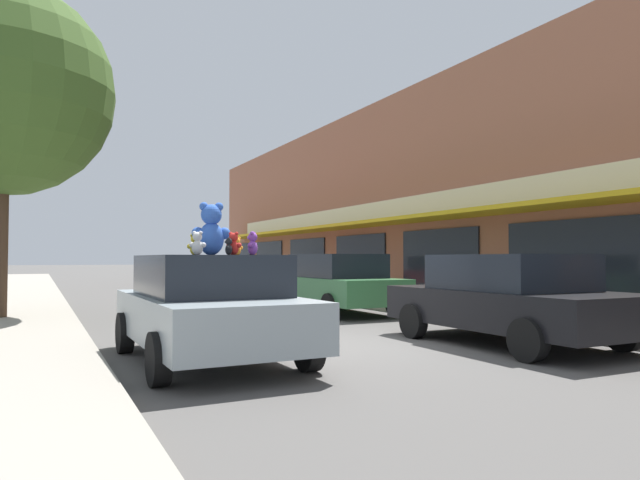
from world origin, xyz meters
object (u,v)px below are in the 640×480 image
object	(u,v)px
teddy_bear_white	(197,244)
parked_car_far_right	(240,275)
plush_art_car	(209,306)
parked_car_far_center	(336,282)
street_tree	(3,89)
teddy_bear_red	(234,244)
teddy_bear_black	(229,247)
teddy_bear_orange	(237,247)
teddy_bear_purple	(253,244)
parked_car_far_left	(510,298)
teddy_bear_giant	(211,230)
teddy_bear_yellow	(195,245)

from	to	relation	value
teddy_bear_white	parked_car_far_right	world-z (taller)	teddy_bear_white
plush_art_car	parked_car_far_right	size ratio (longest dim) A/B	0.98
parked_car_far_center	street_tree	xyz separation A→B (m)	(-7.81, 1.18, 4.41)
plush_art_car	teddy_bear_red	xyz separation A→B (m)	(0.16, -0.60, 0.85)
teddy_bear_black	parked_car_far_center	size ratio (longest dim) A/B	0.05
teddy_bear_orange	teddy_bear_purple	world-z (taller)	teddy_bear_purple
parked_car_far_left	street_tree	size ratio (longest dim) A/B	0.58
plush_art_car	teddy_bear_giant	size ratio (longest dim) A/B	5.43
parked_car_far_center	street_tree	bearing A→B (deg)	171.38
parked_car_far_center	plush_art_car	bearing A→B (deg)	-131.91
teddy_bear_giant	parked_car_far_right	size ratio (longest dim) A/B	0.18
teddy_bear_giant	teddy_bear_yellow	world-z (taller)	teddy_bear_giant
plush_art_car	teddy_bear_black	xyz separation A→B (m)	(0.07, -0.68, 0.81)
teddy_bear_giant	teddy_bear_black	xyz separation A→B (m)	(0.02, -0.77, -0.25)
teddy_bear_giant	teddy_bear_red	distance (m)	0.74
parked_car_far_center	teddy_bear_red	bearing A→B (deg)	-128.02
teddy_bear_red	teddy_bear_purple	bearing A→B (deg)	-98.70
teddy_bear_giant	parked_car_far_right	bearing A→B (deg)	-99.15
teddy_bear_orange	parked_car_far_center	size ratio (longest dim) A/B	0.07
plush_art_car	parked_car_far_center	bearing A→B (deg)	47.34
teddy_bear_orange	parked_car_far_center	world-z (taller)	teddy_bear_orange
teddy_bear_orange	teddy_bear_white	size ratio (longest dim) A/B	0.93
teddy_bear_purple	teddy_bear_giant	bearing A→B (deg)	-102.60
teddy_bear_red	teddy_bear_white	xyz separation A→B (m)	(-0.37, 0.41, 0.01)
teddy_bear_black	teddy_bear_white	world-z (taller)	teddy_bear_white
teddy_bear_purple	parked_car_far_left	world-z (taller)	teddy_bear_purple
parked_car_far_left	parked_car_far_right	bearing A→B (deg)	90.00
street_tree	parked_car_far_center	bearing A→B (deg)	-8.62
teddy_bear_giant	teddy_bear_white	size ratio (longest dim) A/B	2.30
teddy_bear_red	teddy_bear_yellow	xyz separation A→B (m)	(-0.30, 0.86, 0.00)
teddy_bear_yellow	parked_car_far_center	bearing A→B (deg)	-134.42
teddy_bear_giant	parked_car_far_left	xyz separation A→B (m)	(4.85, -0.78, -1.06)
teddy_bear_black	street_tree	world-z (taller)	street_tree
teddy_bear_black	parked_car_far_right	xyz separation A→B (m)	(4.84, 14.11, -0.79)
teddy_bear_red	parked_car_far_center	world-z (taller)	teddy_bear_red
teddy_bear_red	parked_car_far_left	xyz separation A→B (m)	(4.75, -0.08, -0.85)
teddy_bear_purple	teddy_bear_white	distance (m)	0.74
teddy_bear_red	plush_art_car	bearing A→B (deg)	-27.60
teddy_bear_giant	plush_art_car	bearing A→B (deg)	71.49
teddy_bear_orange	teddy_bear_black	size ratio (longest dim) A/B	1.33
teddy_bear_yellow	street_tree	world-z (taller)	street_tree
teddy_bear_giant	teddy_bear_purple	distance (m)	0.68
teddy_bear_orange	teddy_bear_purple	xyz separation A→B (m)	(-0.19, -1.28, 0.01)
plush_art_car	parked_car_far_right	world-z (taller)	parked_car_far_right
parked_car_far_center	street_tree	world-z (taller)	street_tree
teddy_bear_orange	parked_car_far_center	distance (m)	6.26
teddy_bear_purple	parked_car_far_center	world-z (taller)	teddy_bear_purple
teddy_bear_yellow	parked_car_far_left	bearing A→B (deg)	169.11
teddy_bear_white	teddy_bear_yellow	size ratio (longest dim) A/B	1.06
street_tree	plush_art_car	bearing A→B (deg)	-66.42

